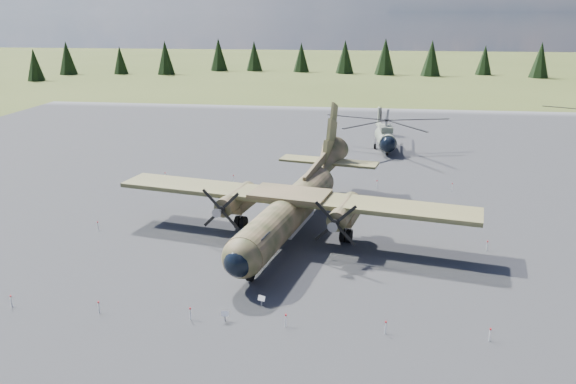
# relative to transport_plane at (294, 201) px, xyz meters

# --- Properties ---
(ground) EXTENTS (500.00, 500.00, 0.00)m
(ground) POSITION_rel_transport_plane_xyz_m (-0.62, -1.80, -2.92)
(ground) COLOR #4F5827
(ground) RESTS_ON ground
(apron) EXTENTS (120.00, 120.00, 0.04)m
(apron) POSITION_rel_transport_plane_xyz_m (-0.62, 8.20, -2.92)
(apron) COLOR slate
(apron) RESTS_ON ground
(transport_plane) EXTENTS (30.78, 27.65, 10.16)m
(transport_plane) POSITION_rel_transport_plane_xyz_m (0.00, 0.00, 0.00)
(transport_plane) COLOR #393D21
(transport_plane) RESTS_ON ground
(helicopter_near) EXTENTS (18.88, 21.43, 4.48)m
(helicopter_near) POSITION_rel_transport_plane_xyz_m (8.76, 31.88, 0.26)
(helicopter_near) COLOR gray
(helicopter_near) RESTS_ON ground
(info_placard_left) EXTENTS (0.48, 0.26, 0.71)m
(info_placard_left) POSITION_rel_transport_plane_xyz_m (-2.43, -15.22, -2.44)
(info_placard_left) COLOR gray
(info_placard_left) RESTS_ON ground
(info_placard_right) EXTENTS (0.53, 0.36, 0.77)m
(info_placard_right) POSITION_rel_transport_plane_xyz_m (-0.52, -13.03, -2.41)
(info_placard_right) COLOR gray
(info_placard_right) RESTS_ON ground
(barrier_fence) EXTENTS (33.12, 29.62, 0.85)m
(barrier_fence) POSITION_rel_transport_plane_xyz_m (-1.08, -1.88, -2.41)
(barrier_fence) COLOR white
(barrier_fence) RESTS_ON ground
(treeline) EXTENTS (295.82, 292.57, 10.97)m
(treeline) POSITION_rel_transport_plane_xyz_m (1.32, -1.27, 1.92)
(treeline) COLOR black
(treeline) RESTS_ON ground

